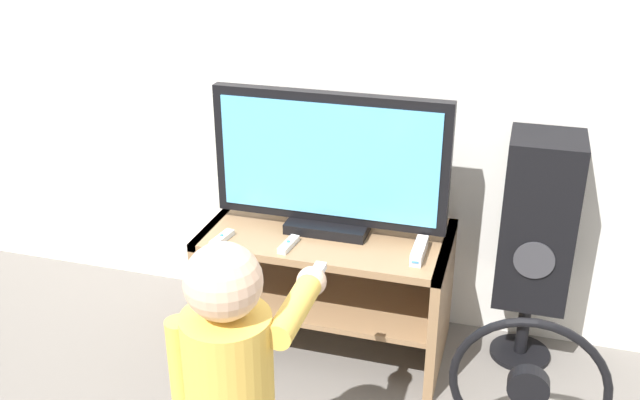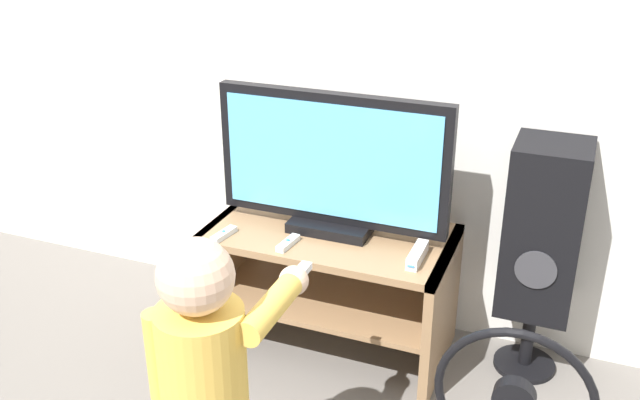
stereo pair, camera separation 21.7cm
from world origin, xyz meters
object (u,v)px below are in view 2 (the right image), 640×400
Objects in this scene: television at (332,165)px; remote_primary at (224,234)px; remote_secondary at (288,243)px; speaker_tower at (543,234)px; child at (206,366)px; game_console at (417,255)px.

remote_primary is at bearing -149.56° from television.
television is 6.89× the size of remote_secondary.
television is 0.96× the size of speaker_tower.
speaker_tower is at bearing 9.14° from television.
speaker_tower is at bearing 54.91° from child.
remote_primary and remote_secondary have the same top height.
television is 0.50m from remote_primary.
remote_secondary is at bearing 97.77° from child.
remote_secondary is 0.95m from speaker_tower.
game_console is (0.38, -0.12, -0.25)m from television.
speaker_tower reaches higher than game_console.
remote_primary is 0.86m from child.
child is (0.11, -0.80, 0.02)m from remote_secondary.
television is 0.82m from speaker_tower.
television is at bearing 161.99° from game_console.
remote_primary is 1.01× the size of remote_secondary.
remote_primary is 1.20m from speaker_tower.
child is at bearing -113.40° from game_console.
game_console reaches higher than remote_primary.
child is (0.37, -0.77, 0.02)m from remote_primary.
speaker_tower reaches higher than remote_secondary.
remote_primary is at bearing 115.60° from child.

